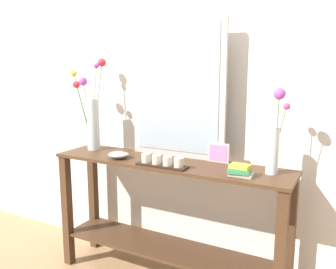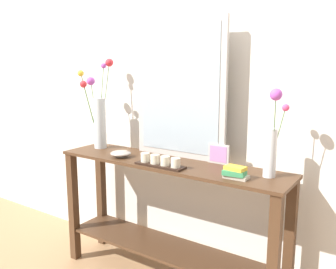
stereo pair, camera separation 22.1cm
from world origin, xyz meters
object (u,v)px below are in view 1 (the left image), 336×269
object	(u,v)px
tall_vase_left	(92,115)
book_stack	(240,171)
console_table	(168,209)
picture_frame_small	(218,153)
decorative_bowl	(119,155)
candle_tray	(162,162)
mirror_leaning	(177,89)
vase_right	(274,140)

from	to	relation	value
tall_vase_left	book_stack	world-z (taller)	tall_vase_left
console_table	book_stack	distance (m)	0.61
picture_frame_small	book_stack	xyz separation A→B (m)	(0.21, -0.22, -0.03)
console_table	book_stack	bearing A→B (deg)	-10.13
console_table	decorative_bowl	size ratio (longest dim) A/B	11.38
picture_frame_small	book_stack	world-z (taller)	picture_frame_small
console_table	candle_tray	distance (m)	0.36
console_table	mirror_leaning	distance (m)	0.77
candle_tray	decorative_bowl	distance (m)	0.35
vase_right	picture_frame_small	size ratio (longest dim) A/B	3.52
picture_frame_small	decorative_bowl	world-z (taller)	picture_frame_small
console_table	vase_right	world-z (taller)	vase_right
tall_vase_left	decorative_bowl	distance (m)	0.41
decorative_bowl	vase_right	bearing A→B (deg)	6.84
mirror_leaning	book_stack	size ratio (longest dim) A/B	6.59
mirror_leaning	picture_frame_small	world-z (taller)	mirror_leaning
vase_right	book_stack	size ratio (longest dim) A/B	3.55
mirror_leaning	vase_right	bearing A→B (deg)	-9.90
vase_right	candle_tray	world-z (taller)	vase_right
tall_vase_left	picture_frame_small	distance (m)	0.95
book_stack	decorative_bowl	bearing A→B (deg)	179.39
mirror_leaning	book_stack	bearing A→B (deg)	-25.28
tall_vase_left	book_stack	xyz separation A→B (m)	(1.13, -0.14, -0.22)
book_stack	mirror_leaning	bearing A→B (deg)	154.72
vase_right	book_stack	distance (m)	0.25
mirror_leaning	picture_frame_small	xyz separation A→B (m)	(0.30, -0.02, -0.38)
mirror_leaning	tall_vase_left	xyz separation A→B (m)	(-0.63, -0.10, -0.19)
tall_vase_left	picture_frame_small	bearing A→B (deg)	5.06
mirror_leaning	book_stack	distance (m)	0.69
book_stack	picture_frame_small	bearing A→B (deg)	133.16
decorative_bowl	book_stack	distance (m)	0.81
vase_right	decorative_bowl	bearing A→B (deg)	-173.16
console_table	vase_right	distance (m)	0.82
vase_right	candle_tray	size ratio (longest dim) A/B	1.50
candle_tray	picture_frame_small	bearing A→B (deg)	43.93
decorative_bowl	console_table	bearing A→B (deg)	13.74
console_table	book_stack	size ratio (longest dim) A/B	11.51
tall_vase_left	vase_right	bearing A→B (deg)	-0.65
vase_right	book_stack	bearing A→B (deg)	-139.84
tall_vase_left	vase_right	xyz separation A→B (m)	(1.28, -0.01, -0.06)
candle_tray	decorative_bowl	xyz separation A→B (m)	(-0.35, 0.04, -0.00)
mirror_leaning	vase_right	size ratio (longest dim) A/B	1.85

